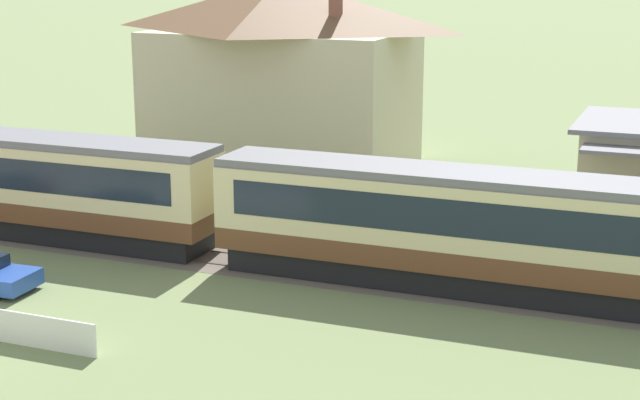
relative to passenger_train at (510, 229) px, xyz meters
name	(u,v)px	position (x,y,z in m)	size (l,w,h in m)	color
passenger_train	(510,229)	(0.00, 0.00, 0.00)	(107.82, 2.90, 4.26)	brown
railway_track	(619,308)	(3.74, 0.00, -2.35)	(167.39, 3.60, 0.04)	#665B51
station_house_brown_roof	(283,70)	(-15.93, 16.83, 2.90)	(14.56, 9.58, 10.19)	beige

